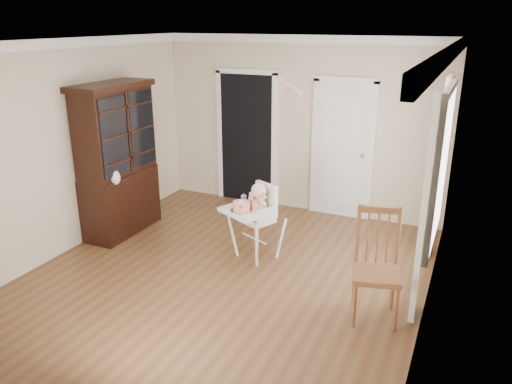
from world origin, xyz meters
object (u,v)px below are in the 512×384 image
at_px(sippy_cup, 244,200).
at_px(dining_chair, 376,270).
at_px(china_cabinet, 118,160).
at_px(high_chair, 257,213).
at_px(cake, 241,206).

relative_size(sippy_cup, dining_chair, 0.15).
bearing_deg(china_cabinet, high_chair, 0.70).
bearing_deg(cake, high_chair, 58.16).
height_order(high_chair, sippy_cup, high_chair).
distance_m(high_chair, sippy_cup, 0.23).
bearing_deg(high_chair, dining_chair, -0.14).
relative_size(high_chair, sippy_cup, 5.89).
distance_m(china_cabinet, dining_chair, 3.87).
xyz_separation_m(sippy_cup, dining_chair, (1.84, -0.76, -0.22)).
xyz_separation_m(china_cabinet, dining_chair, (3.76, -0.73, -0.53)).
distance_m(cake, china_cabinet, 2.02).
height_order(high_chair, china_cabinet, china_cabinet).
bearing_deg(dining_chair, high_chair, 141.50).
relative_size(high_chair, dining_chair, 0.86).
xyz_separation_m(cake, sippy_cup, (-0.06, 0.20, 0.01)).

